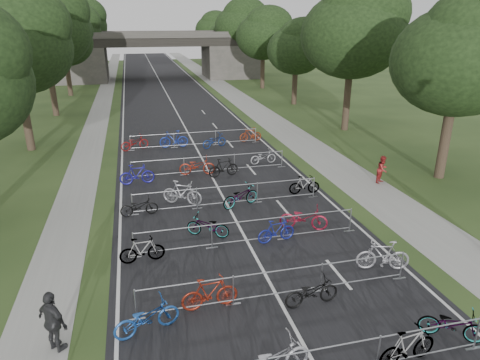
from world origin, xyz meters
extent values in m
cube|color=black|center=(0.00, 50.00, 0.01)|extent=(11.00, 140.00, 0.01)
cube|color=gray|center=(8.00, 50.00, 0.01)|extent=(3.00, 140.00, 0.01)
cube|color=gray|center=(-7.50, 50.00, 0.01)|extent=(2.00, 140.00, 0.01)
cube|color=silver|center=(0.00, 50.00, 0.00)|extent=(0.12, 140.00, 0.00)
cube|color=#3E3D38|center=(-11.50, 65.00, 2.50)|extent=(8.00, 8.00, 5.00)
cube|color=#3E3D38|center=(11.50, 65.00, 2.50)|extent=(8.00, 8.00, 5.00)
cube|color=black|center=(0.00, 65.00, 5.60)|extent=(30.00, 8.00, 1.20)
cube|color=#3E3D38|center=(0.00, 61.20, 6.60)|extent=(30.00, 0.40, 0.90)
cube|color=#3E3D38|center=(0.00, 68.80, 6.60)|extent=(30.00, 0.40, 0.90)
cylinder|color=#33261C|center=(13.00, 16.00, 2.24)|extent=(0.56, 0.56, 4.48)
ellipsoid|color=black|center=(13.00, 16.00, 6.63)|extent=(7.17, 7.17, 5.88)
sphere|color=black|center=(13.60, 15.50, 8.06)|extent=(5.73, 5.73, 5.73)
sphere|color=black|center=(12.50, 16.50, 5.73)|extent=(4.66, 4.66, 4.66)
cylinder|color=#33261C|center=(-11.50, 28.00, 2.36)|extent=(0.56, 0.56, 4.72)
ellipsoid|color=black|center=(-11.50, 28.00, 6.99)|extent=(7.56, 7.56, 6.20)
sphere|color=black|center=(-10.90, 27.50, 8.50)|extent=(6.05, 6.05, 6.05)
sphere|color=black|center=(-12.00, 28.50, 6.05)|extent=(4.91, 4.91, 4.91)
cylinder|color=#33261C|center=(13.00, 28.00, 2.55)|extent=(0.56, 0.56, 5.11)
ellipsoid|color=black|center=(13.00, 28.00, 7.56)|extent=(8.18, 8.18, 6.70)
sphere|color=black|center=(13.60, 27.50, 9.20)|extent=(6.54, 6.54, 6.54)
sphere|color=black|center=(12.50, 28.50, 6.54)|extent=(5.31, 5.31, 5.31)
cylinder|color=#33261C|center=(-11.50, 40.00, 2.62)|extent=(0.56, 0.56, 5.25)
ellipsoid|color=black|center=(-11.50, 40.00, 7.77)|extent=(8.40, 8.40, 6.89)
sphere|color=black|center=(-10.90, 39.50, 9.45)|extent=(6.72, 6.72, 6.72)
sphere|color=black|center=(-12.00, 40.50, 6.72)|extent=(5.46, 5.46, 5.46)
cylinder|color=#33261C|center=(13.00, 40.00, 1.92)|extent=(0.56, 0.56, 3.85)
ellipsoid|color=black|center=(13.00, 40.00, 5.70)|extent=(6.16, 6.16, 5.05)
sphere|color=black|center=(13.60, 39.50, 6.93)|extent=(4.93, 4.93, 4.93)
sphere|color=black|center=(12.50, 40.50, 4.93)|extent=(4.00, 4.00, 4.00)
cylinder|color=#33261C|center=(-11.50, 52.00, 2.10)|extent=(0.56, 0.56, 4.20)
ellipsoid|color=black|center=(-11.50, 52.00, 6.22)|extent=(6.72, 6.72, 5.51)
sphere|color=black|center=(-10.90, 51.50, 7.56)|extent=(5.38, 5.38, 5.38)
sphere|color=black|center=(-12.00, 52.50, 5.38)|extent=(4.37, 4.37, 4.37)
cylinder|color=#33261C|center=(13.00, 52.00, 2.24)|extent=(0.56, 0.56, 4.48)
ellipsoid|color=black|center=(13.00, 52.00, 6.63)|extent=(7.17, 7.17, 5.88)
sphere|color=black|center=(13.60, 51.50, 8.06)|extent=(5.73, 5.73, 5.73)
sphere|color=black|center=(12.50, 52.50, 5.73)|extent=(4.66, 4.66, 4.66)
cylinder|color=#33261C|center=(-11.50, 64.00, 2.36)|extent=(0.56, 0.56, 4.72)
ellipsoid|color=black|center=(-11.50, 64.00, 6.99)|extent=(7.56, 7.56, 6.20)
sphere|color=black|center=(-10.90, 63.50, 8.50)|extent=(6.05, 6.05, 6.05)
sphere|color=black|center=(-12.00, 64.50, 6.05)|extent=(4.91, 4.91, 4.91)
cylinder|color=#33261C|center=(13.00, 64.00, 2.55)|extent=(0.56, 0.56, 5.11)
ellipsoid|color=black|center=(13.00, 64.00, 7.56)|extent=(8.18, 8.18, 6.70)
sphere|color=black|center=(13.60, 63.50, 9.20)|extent=(6.54, 6.54, 6.54)
sphere|color=black|center=(12.50, 64.50, 6.54)|extent=(5.31, 5.31, 5.31)
cylinder|color=#33261C|center=(-11.50, 76.00, 2.62)|extent=(0.56, 0.56, 5.25)
ellipsoid|color=black|center=(-11.50, 76.00, 7.77)|extent=(8.40, 8.40, 6.89)
sphere|color=black|center=(-10.90, 75.50, 9.45)|extent=(6.72, 6.72, 6.72)
sphere|color=black|center=(-12.00, 76.50, 6.72)|extent=(5.46, 5.46, 5.46)
cylinder|color=#33261C|center=(13.00, 76.00, 1.92)|extent=(0.56, 0.56, 3.85)
ellipsoid|color=black|center=(13.00, 76.00, 5.70)|extent=(6.16, 6.16, 5.05)
sphere|color=black|center=(13.60, 75.50, 6.93)|extent=(4.93, 4.93, 4.93)
sphere|color=black|center=(12.50, 76.50, 4.93)|extent=(4.00, 4.00, 4.00)
cylinder|color=#33261C|center=(-11.50, 88.00, 2.10)|extent=(0.56, 0.56, 4.20)
ellipsoid|color=black|center=(-11.50, 88.00, 6.22)|extent=(6.72, 6.72, 5.51)
sphere|color=black|center=(-10.90, 87.50, 7.56)|extent=(5.38, 5.38, 5.38)
sphere|color=black|center=(-12.00, 88.50, 5.38)|extent=(4.37, 4.37, 4.37)
cylinder|color=#33261C|center=(13.00, 88.00, 2.24)|extent=(0.56, 0.56, 4.48)
ellipsoid|color=black|center=(13.00, 88.00, 6.63)|extent=(7.17, 7.17, 5.88)
sphere|color=black|center=(13.60, 87.50, 8.06)|extent=(5.73, 5.73, 5.73)
sphere|color=black|center=(12.50, 88.50, 5.73)|extent=(4.66, 4.66, 4.66)
cylinder|color=#999CA1|center=(0.00, 3.60, 1.05)|extent=(9.20, 0.04, 0.04)
cylinder|color=#999CA1|center=(1.53, 3.60, 0.55)|extent=(0.05, 0.05, 1.10)
cylinder|color=#999CA1|center=(4.60, 3.60, 0.55)|extent=(0.05, 0.05, 1.10)
cube|color=#999CA1|center=(4.60, 3.60, 0.01)|extent=(0.50, 0.08, 0.03)
cylinder|color=#999CA1|center=(0.00, 7.20, 1.05)|extent=(9.20, 0.04, 0.04)
cylinder|color=#999CA1|center=(0.00, 7.20, 0.18)|extent=(9.20, 0.04, 0.04)
cylinder|color=#999CA1|center=(-4.60, 7.20, 0.55)|extent=(0.05, 0.05, 1.10)
cube|color=#999CA1|center=(-4.60, 7.20, 0.01)|extent=(0.50, 0.08, 0.03)
cylinder|color=#999CA1|center=(-1.53, 7.20, 0.55)|extent=(0.05, 0.05, 1.10)
cube|color=#999CA1|center=(-1.53, 7.20, 0.01)|extent=(0.50, 0.08, 0.03)
cylinder|color=#999CA1|center=(1.53, 7.20, 0.55)|extent=(0.05, 0.05, 1.10)
cube|color=#999CA1|center=(1.53, 7.20, 0.01)|extent=(0.50, 0.08, 0.03)
cylinder|color=#999CA1|center=(4.60, 7.20, 0.55)|extent=(0.05, 0.05, 1.10)
cube|color=#999CA1|center=(4.60, 7.20, 0.01)|extent=(0.50, 0.08, 0.03)
cylinder|color=#999CA1|center=(0.00, 11.00, 1.05)|extent=(9.20, 0.04, 0.04)
cylinder|color=#999CA1|center=(0.00, 11.00, 0.18)|extent=(9.20, 0.04, 0.04)
cylinder|color=#999CA1|center=(-4.60, 11.00, 0.55)|extent=(0.05, 0.05, 1.10)
cube|color=#999CA1|center=(-4.60, 11.00, 0.01)|extent=(0.50, 0.08, 0.03)
cylinder|color=#999CA1|center=(-1.53, 11.00, 0.55)|extent=(0.05, 0.05, 1.10)
cube|color=#999CA1|center=(-1.53, 11.00, 0.01)|extent=(0.50, 0.08, 0.03)
cylinder|color=#999CA1|center=(1.53, 11.00, 0.55)|extent=(0.05, 0.05, 1.10)
cube|color=#999CA1|center=(1.53, 11.00, 0.01)|extent=(0.50, 0.08, 0.03)
cylinder|color=#999CA1|center=(4.60, 11.00, 0.55)|extent=(0.05, 0.05, 1.10)
cube|color=#999CA1|center=(4.60, 11.00, 0.01)|extent=(0.50, 0.08, 0.03)
cylinder|color=#999CA1|center=(0.00, 15.00, 1.05)|extent=(9.20, 0.04, 0.04)
cylinder|color=#999CA1|center=(0.00, 15.00, 0.18)|extent=(9.20, 0.04, 0.04)
cylinder|color=#999CA1|center=(-4.60, 15.00, 0.55)|extent=(0.05, 0.05, 1.10)
cube|color=#999CA1|center=(-4.60, 15.00, 0.01)|extent=(0.50, 0.08, 0.03)
cylinder|color=#999CA1|center=(-1.53, 15.00, 0.55)|extent=(0.05, 0.05, 1.10)
cube|color=#999CA1|center=(-1.53, 15.00, 0.01)|extent=(0.50, 0.08, 0.03)
cylinder|color=#999CA1|center=(1.53, 15.00, 0.55)|extent=(0.05, 0.05, 1.10)
cube|color=#999CA1|center=(1.53, 15.00, 0.01)|extent=(0.50, 0.08, 0.03)
cylinder|color=#999CA1|center=(4.60, 15.00, 0.55)|extent=(0.05, 0.05, 1.10)
cube|color=#999CA1|center=(4.60, 15.00, 0.01)|extent=(0.50, 0.08, 0.03)
cylinder|color=#999CA1|center=(0.00, 20.00, 1.05)|extent=(9.20, 0.04, 0.04)
cylinder|color=#999CA1|center=(0.00, 20.00, 0.18)|extent=(9.20, 0.04, 0.04)
cylinder|color=#999CA1|center=(-4.60, 20.00, 0.55)|extent=(0.05, 0.05, 1.10)
cube|color=#999CA1|center=(-4.60, 20.00, 0.01)|extent=(0.50, 0.08, 0.03)
cylinder|color=#999CA1|center=(-1.53, 20.00, 0.55)|extent=(0.05, 0.05, 1.10)
cube|color=#999CA1|center=(-1.53, 20.00, 0.01)|extent=(0.50, 0.08, 0.03)
cylinder|color=#999CA1|center=(1.53, 20.00, 0.55)|extent=(0.05, 0.05, 1.10)
cube|color=#999CA1|center=(1.53, 20.00, 0.01)|extent=(0.50, 0.08, 0.03)
cylinder|color=#999CA1|center=(4.60, 20.00, 0.55)|extent=(0.05, 0.05, 1.10)
cube|color=#999CA1|center=(4.60, 20.00, 0.01)|extent=(0.50, 0.08, 0.03)
cylinder|color=#999CA1|center=(0.00, 26.00, 1.05)|extent=(9.20, 0.04, 0.04)
cylinder|color=#999CA1|center=(0.00, 26.00, 0.18)|extent=(9.20, 0.04, 0.04)
cylinder|color=#999CA1|center=(-4.60, 26.00, 0.55)|extent=(0.05, 0.05, 1.10)
cube|color=#999CA1|center=(-4.60, 26.00, 0.01)|extent=(0.50, 0.08, 0.03)
cylinder|color=#999CA1|center=(-1.53, 26.00, 0.55)|extent=(0.05, 0.05, 1.10)
cube|color=#999CA1|center=(-1.53, 26.00, 0.01)|extent=(0.50, 0.08, 0.03)
cylinder|color=#999CA1|center=(1.53, 26.00, 0.55)|extent=(0.05, 0.05, 1.10)
cube|color=#999CA1|center=(1.53, 26.00, 0.01)|extent=(0.50, 0.08, 0.03)
cylinder|color=#999CA1|center=(4.60, 26.00, 0.55)|extent=(0.05, 0.05, 1.10)
cube|color=#999CA1|center=(4.60, 26.00, 0.01)|extent=(0.50, 0.08, 0.03)
imported|color=#B2B1BA|center=(-1.23, 4.02, 0.56)|extent=(2.21, 1.10, 1.11)
imported|color=#999CA1|center=(2.42, 3.61, 0.55)|extent=(1.87, 0.72, 1.09)
imported|color=#999CA1|center=(4.25, 4.15, 0.49)|extent=(1.91, 1.53, 0.97)
imported|color=#1D4DA0|center=(-4.30, 6.54, 0.52)|extent=(2.11, 1.22, 1.05)
imported|color=maroon|center=(-2.30, 7.22, 0.56)|extent=(1.88, 0.63, 1.12)
imported|color=black|center=(0.92, 6.58, 0.49)|extent=(1.91, 0.77, 0.98)
imported|color=#98979E|center=(4.30, 7.91, 0.59)|extent=(2.04, 1.08, 1.18)
imported|color=#999CA1|center=(-4.30, 10.60, 0.52)|extent=(1.74, 0.58, 1.03)
imported|color=#999CA1|center=(-1.52, 12.01, 0.49)|extent=(1.97, 1.46, 0.99)
imported|color=navy|center=(1.17, 10.88, 0.50)|extent=(1.73, 0.70, 1.01)
imported|color=maroon|center=(2.70, 11.67, 0.55)|extent=(2.23, 1.47, 1.11)
imported|color=black|center=(-4.30, 14.88, 0.46)|extent=(1.79, 0.71, 0.92)
imported|color=gray|center=(-2.17, 15.68, 0.63)|extent=(2.11, 1.53, 1.25)
imported|color=#999CA1|center=(0.61, 14.77, 0.54)|extent=(2.19, 1.44, 1.09)
imported|color=#999CA1|center=(4.30, 15.52, 0.50)|extent=(1.71, 0.59, 1.01)
imported|color=navy|center=(-4.29, 19.14, 0.58)|extent=(1.96, 0.64, 1.16)
imported|color=maroon|center=(-0.78, 19.89, 0.56)|extent=(2.21, 1.04, 1.12)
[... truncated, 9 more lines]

